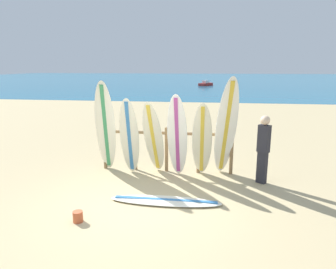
{
  "coord_description": "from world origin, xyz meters",
  "views": [
    {
      "loc": [
        1.42,
        -5.61,
        2.8
      ],
      "look_at": [
        0.3,
        2.54,
        0.94
      ],
      "focal_mm": 33.06,
      "sensor_mm": 36.0,
      "label": 1
    }
  ],
  "objects_px": {
    "surfboard_rack": "(166,144)",
    "surfboard_leaning_center_right": "(202,140)",
    "small_boat_offshore": "(206,84)",
    "surfboard_leaning_center": "(177,136)",
    "surfboard_leaning_right": "(226,128)",
    "beachgoer_standing": "(263,147)",
    "sand_bucket": "(78,217)",
    "surfboard_leaning_left": "(129,137)",
    "surfboard_lying_on_sand": "(166,201)",
    "surfboard_leaning_center_left": "(154,138)",
    "surfboard_leaning_far_left": "(105,127)"
  },
  "relations": [
    {
      "from": "surfboard_leaning_left",
      "to": "sand_bucket",
      "type": "height_order",
      "value": "surfboard_leaning_left"
    },
    {
      "from": "surfboard_leaning_left",
      "to": "surfboard_leaning_right",
      "type": "distance_m",
      "value": 2.43
    },
    {
      "from": "surfboard_leaning_center_left",
      "to": "surfboard_leaning_right",
      "type": "height_order",
      "value": "surfboard_leaning_right"
    },
    {
      "from": "surfboard_rack",
      "to": "surfboard_leaning_center_right",
      "type": "xyz_separation_m",
      "value": [
        0.94,
        -0.37,
        0.24
      ]
    },
    {
      "from": "surfboard_leaning_center_left",
      "to": "small_boat_offshore",
      "type": "xyz_separation_m",
      "value": [
        0.69,
        35.91,
        -0.73
      ]
    },
    {
      "from": "surfboard_leaning_center_left",
      "to": "surfboard_leaning_right",
      "type": "xyz_separation_m",
      "value": [
        1.8,
        0.09,
        0.3
      ]
    },
    {
      "from": "surfboard_lying_on_sand",
      "to": "sand_bucket",
      "type": "bearing_deg",
      "value": -145.19
    },
    {
      "from": "surfboard_leaning_left",
      "to": "small_boat_offshore",
      "type": "distance_m",
      "value": 35.99
    },
    {
      "from": "surfboard_leaning_far_left",
      "to": "small_boat_offshore",
      "type": "relative_size",
      "value": 0.92
    },
    {
      "from": "surfboard_rack",
      "to": "surfboard_lying_on_sand",
      "type": "xyz_separation_m",
      "value": [
        0.26,
        -1.94,
        -0.71
      ]
    },
    {
      "from": "surfboard_rack",
      "to": "small_boat_offshore",
      "type": "relative_size",
      "value": 1.32
    },
    {
      "from": "surfboard_rack",
      "to": "small_boat_offshore",
      "type": "bearing_deg",
      "value": 89.33
    },
    {
      "from": "surfboard_leaning_left",
      "to": "small_boat_offshore",
      "type": "relative_size",
      "value": 0.76
    },
    {
      "from": "surfboard_leaning_center_right",
      "to": "small_boat_offshore",
      "type": "bearing_deg",
      "value": 90.84
    },
    {
      "from": "surfboard_leaning_center",
      "to": "beachgoer_standing",
      "type": "bearing_deg",
      "value": -3.67
    },
    {
      "from": "surfboard_lying_on_sand",
      "to": "small_boat_offshore",
      "type": "distance_m",
      "value": 37.49
    },
    {
      "from": "surfboard_leaning_center_left",
      "to": "surfboard_leaning_right",
      "type": "distance_m",
      "value": 1.83
    },
    {
      "from": "sand_bucket",
      "to": "surfboard_leaning_right",
      "type": "bearing_deg",
      "value": 44.56
    },
    {
      "from": "small_boat_offshore",
      "to": "surfboard_leaning_center_right",
      "type": "bearing_deg",
      "value": -89.16
    },
    {
      "from": "surfboard_lying_on_sand",
      "to": "surfboard_leaning_center",
      "type": "bearing_deg",
      "value": 87.36
    },
    {
      "from": "beachgoer_standing",
      "to": "sand_bucket",
      "type": "distance_m",
      "value": 4.42
    },
    {
      "from": "surfboard_leaning_center_right",
      "to": "beachgoer_standing",
      "type": "bearing_deg",
      "value": -6.26
    },
    {
      "from": "surfboard_leaning_far_left",
      "to": "surfboard_lying_on_sand",
      "type": "xyz_separation_m",
      "value": [
        1.8,
        -1.63,
        -1.19
      ]
    },
    {
      "from": "surfboard_leaning_center",
      "to": "surfboard_leaning_far_left",
      "type": "bearing_deg",
      "value": 177.5
    },
    {
      "from": "surfboard_leaning_center_left",
      "to": "surfboard_lying_on_sand",
      "type": "distance_m",
      "value": 1.92
    },
    {
      "from": "surfboard_leaning_center",
      "to": "surfboard_leaning_center_right",
      "type": "bearing_deg",
      "value": 2.5
    },
    {
      "from": "surfboard_leaning_right",
      "to": "surfboard_lying_on_sand",
      "type": "height_order",
      "value": "surfboard_leaning_right"
    },
    {
      "from": "surfboard_leaning_center_left",
      "to": "beachgoer_standing",
      "type": "height_order",
      "value": "surfboard_leaning_center_left"
    },
    {
      "from": "surfboard_leaning_center_right",
      "to": "surfboard_leaning_right",
      "type": "xyz_separation_m",
      "value": [
        0.58,
        0.1,
        0.31
      ]
    },
    {
      "from": "surfboard_rack",
      "to": "surfboard_leaning_far_left",
      "type": "relative_size",
      "value": 1.43
    },
    {
      "from": "surfboard_leaning_center_left",
      "to": "surfboard_lying_on_sand",
      "type": "bearing_deg",
      "value": -71.25
    },
    {
      "from": "beachgoer_standing",
      "to": "small_boat_offshore",
      "type": "distance_m",
      "value": 36.14
    },
    {
      "from": "surfboard_leaning_center_left",
      "to": "small_boat_offshore",
      "type": "bearing_deg",
      "value": 88.89
    },
    {
      "from": "surfboard_leaning_center",
      "to": "beachgoer_standing",
      "type": "distance_m",
      "value": 2.08
    },
    {
      "from": "small_boat_offshore",
      "to": "surfboard_leaning_center",
      "type": "bearing_deg",
      "value": -90.14
    },
    {
      "from": "surfboard_leaning_center",
      "to": "small_boat_offshore",
      "type": "height_order",
      "value": "surfboard_leaning_center"
    },
    {
      "from": "sand_bucket",
      "to": "surfboard_leaning_left",
      "type": "bearing_deg",
      "value": 82.84
    },
    {
      "from": "surfboard_lying_on_sand",
      "to": "surfboard_leaning_center_left",
      "type": "bearing_deg",
      "value": 108.75
    },
    {
      "from": "surfboard_leaning_far_left",
      "to": "surfboard_leaning_center_left",
      "type": "relative_size",
      "value": 1.24
    },
    {
      "from": "surfboard_leaning_right",
      "to": "small_boat_offshore",
      "type": "height_order",
      "value": "surfboard_leaning_right"
    },
    {
      "from": "surfboard_leaning_far_left",
      "to": "surfboard_leaning_center",
      "type": "relative_size",
      "value": 1.14
    },
    {
      "from": "surfboard_leaning_left",
      "to": "surfboard_leaning_right",
      "type": "bearing_deg",
      "value": 3.42
    },
    {
      "from": "surfboard_leaning_center_left",
      "to": "sand_bucket",
      "type": "relative_size",
      "value": 9.77
    },
    {
      "from": "surfboard_leaning_right",
      "to": "surfboard_rack",
      "type": "bearing_deg",
      "value": 169.9
    },
    {
      "from": "sand_bucket",
      "to": "surfboard_rack",
      "type": "bearing_deg",
      "value": 67.79
    },
    {
      "from": "surfboard_leaning_far_left",
      "to": "surfboard_rack",
      "type": "bearing_deg",
      "value": 11.51
    },
    {
      "from": "surfboard_leaning_center",
      "to": "beachgoer_standing",
      "type": "relative_size",
      "value": 1.3
    },
    {
      "from": "beachgoer_standing",
      "to": "surfboard_lying_on_sand",
      "type": "bearing_deg",
      "value": -146.58
    },
    {
      "from": "surfboard_leaning_left",
      "to": "beachgoer_standing",
      "type": "height_order",
      "value": "surfboard_leaning_left"
    },
    {
      "from": "surfboard_leaning_right",
      "to": "beachgoer_standing",
      "type": "xyz_separation_m",
      "value": [
        0.87,
        -0.26,
        -0.37
      ]
    }
  ]
}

